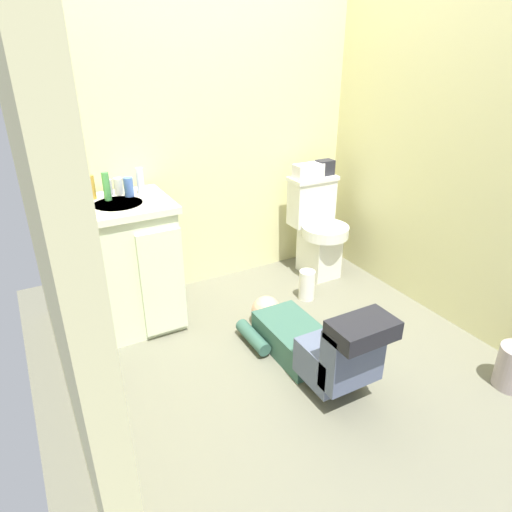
% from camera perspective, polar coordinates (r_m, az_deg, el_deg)
% --- Properties ---
extents(ground_plane, '(2.71, 3.18, 0.04)m').
position_cam_1_polar(ground_plane, '(2.76, 4.13, -12.44)').
color(ground_plane, '#686655').
extents(wall_back, '(2.37, 0.08, 2.40)m').
position_cam_1_polar(wall_back, '(3.22, -6.51, 16.88)').
color(wall_back, beige).
rests_on(wall_back, ground_plane).
extents(wall_left, '(0.08, 2.18, 2.40)m').
position_cam_1_polar(wall_left, '(1.87, -26.04, 8.39)').
color(wall_left, beige).
rests_on(wall_left, ground_plane).
extents(wall_right, '(0.08, 2.18, 2.40)m').
position_cam_1_polar(wall_right, '(3.01, 24.29, 14.32)').
color(wall_right, beige).
rests_on(wall_right, ground_plane).
extents(toilet, '(0.36, 0.46, 0.75)m').
position_cam_1_polar(toilet, '(3.52, 7.66, 3.46)').
color(toilet, silver).
rests_on(toilet, ground_plane).
extents(vanity_cabinet, '(0.60, 0.53, 0.82)m').
position_cam_1_polar(vanity_cabinet, '(2.91, -15.90, -1.07)').
color(vanity_cabinet, beige).
rests_on(vanity_cabinet, ground_plane).
extents(faucet, '(0.02, 0.02, 0.10)m').
position_cam_1_polar(faucet, '(2.88, -17.74, 8.13)').
color(faucet, silver).
rests_on(faucet, vanity_cabinet).
extents(person_plumber, '(0.39, 1.06, 0.52)m').
position_cam_1_polar(person_plumber, '(2.55, 7.03, -10.64)').
color(person_plumber, '#33594C').
rests_on(person_plumber, ground_plane).
extents(tissue_box, '(0.22, 0.11, 0.10)m').
position_cam_1_polar(tissue_box, '(3.43, 6.56, 10.56)').
color(tissue_box, silver).
rests_on(tissue_box, toilet).
extents(toiletry_bag, '(0.12, 0.09, 0.11)m').
position_cam_1_polar(toiletry_bag, '(3.51, 8.61, 10.89)').
color(toiletry_bag, '#26262D').
rests_on(toiletry_bag, toilet).
extents(soap_dispenser, '(0.06, 0.06, 0.17)m').
position_cam_1_polar(soap_dispenser, '(2.83, -21.45, 7.66)').
color(soap_dispenser, green).
rests_on(soap_dispenser, vanity_cabinet).
extents(bottle_amber, '(0.04, 0.04, 0.14)m').
position_cam_1_polar(bottle_amber, '(2.85, -19.88, 8.08)').
color(bottle_amber, gold).
rests_on(bottle_amber, vanity_cabinet).
extents(bottle_green, '(0.04, 0.04, 0.17)m').
position_cam_1_polar(bottle_green, '(2.80, -18.19, 8.28)').
color(bottle_green, '#489A4B').
rests_on(bottle_green, vanity_cabinet).
extents(bottle_white, '(0.05, 0.05, 0.10)m').
position_cam_1_polar(bottle_white, '(2.89, -16.81, 8.32)').
color(bottle_white, white).
rests_on(bottle_white, vanity_cabinet).
extents(bottle_blue, '(0.06, 0.06, 0.11)m').
position_cam_1_polar(bottle_blue, '(2.84, -15.63, 8.31)').
color(bottle_blue, '#456AB6').
rests_on(bottle_blue, vanity_cabinet).
extents(bottle_clear, '(0.04, 0.04, 0.16)m').
position_cam_1_polar(bottle_clear, '(2.86, -14.27, 9.05)').
color(bottle_clear, silver).
rests_on(bottle_clear, vanity_cabinet).
extents(paper_towel_roll, '(0.11, 0.11, 0.22)m').
position_cam_1_polar(paper_towel_roll, '(3.23, 6.37, -3.62)').
color(paper_towel_roll, white).
rests_on(paper_towel_roll, ground_plane).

